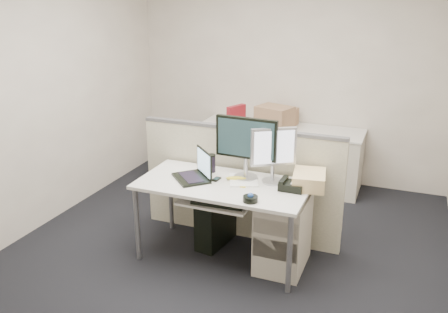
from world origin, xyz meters
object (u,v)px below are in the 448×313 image
at_px(monitor_main, 246,149).
at_px(laptop, 191,166).
at_px(desk, 223,190).
at_px(desk_phone, 292,186).

distance_m(monitor_main, laptop, 0.52).
bearing_deg(laptop, monitor_main, 69.20).
xyz_separation_m(desk, laptop, (-0.30, -0.02, 0.20)).
distance_m(desk, monitor_main, 0.42).
bearing_deg(desk_phone, desk, -171.52).
height_order(desk, monitor_main, monitor_main).
relative_size(desk, monitor_main, 2.64).
bearing_deg(desk, laptop, -176.19).
xyz_separation_m(desk, monitor_main, (0.15, 0.18, 0.35)).
height_order(laptop, desk_phone, laptop).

